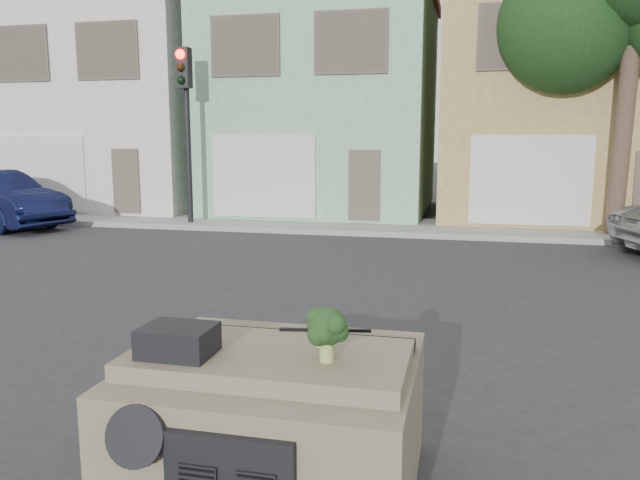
% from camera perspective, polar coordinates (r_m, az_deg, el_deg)
% --- Properties ---
extents(ground_plane, '(120.00, 120.00, 0.00)m').
position_cam_1_polar(ground_plane, '(7.65, 2.78, -10.40)').
color(ground_plane, '#303033').
rests_on(ground_plane, ground).
extents(sidewalk, '(40.00, 3.00, 0.15)m').
position_cam_1_polar(sidewalk, '(17.81, 8.93, 1.13)').
color(sidewalk, gray).
rests_on(sidewalk, ground).
extents(townhouse_white, '(7.20, 8.20, 7.55)m').
position_cam_1_polar(townhouse_white, '(24.86, -16.79, 11.69)').
color(townhouse_white, silver).
rests_on(townhouse_white, ground).
extents(townhouse_mint, '(7.20, 8.20, 7.55)m').
position_cam_1_polar(townhouse_mint, '(22.14, 0.71, 12.42)').
color(townhouse_mint, '#85BB93').
rests_on(townhouse_mint, ground).
extents(townhouse_tan, '(7.20, 8.20, 7.55)m').
position_cam_1_polar(townhouse_tan, '(21.79, 20.80, 11.88)').
color(townhouse_tan, tan).
rests_on(townhouse_tan, ground).
extents(traffic_signal, '(0.40, 0.40, 5.10)m').
position_cam_1_polar(traffic_signal, '(18.32, -12.10, 9.03)').
color(traffic_signal, black).
rests_on(traffic_signal, ground).
extents(tree_near, '(4.40, 4.00, 8.50)m').
position_cam_1_polar(tree_near, '(17.37, 26.31, 13.91)').
color(tree_near, '#183816').
rests_on(tree_near, ground).
extents(car_dashboard, '(2.00, 1.80, 1.12)m').
position_cam_1_polar(car_dashboard, '(4.73, -4.03, -15.95)').
color(car_dashboard, '#756C54').
rests_on(car_dashboard, ground).
extents(instrument_hump, '(0.48, 0.38, 0.20)m').
position_cam_1_polar(instrument_hump, '(4.39, -12.85, -8.95)').
color(instrument_hump, black).
rests_on(instrument_hump, car_dashboard).
extents(wiper_arm, '(0.69, 0.15, 0.02)m').
position_cam_1_polar(wiper_arm, '(4.80, 0.47, -8.24)').
color(wiper_arm, black).
rests_on(wiper_arm, car_dashboard).
extents(broccoli, '(0.32, 0.32, 0.38)m').
position_cam_1_polar(broccoli, '(4.14, 0.62, -8.57)').
color(broccoli, black).
rests_on(broccoli, car_dashboard).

